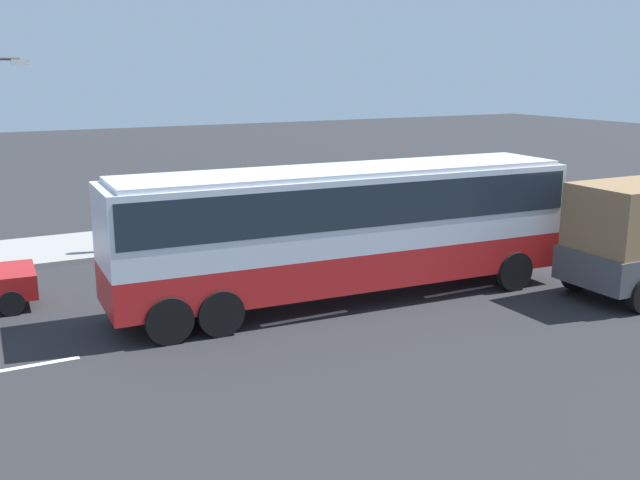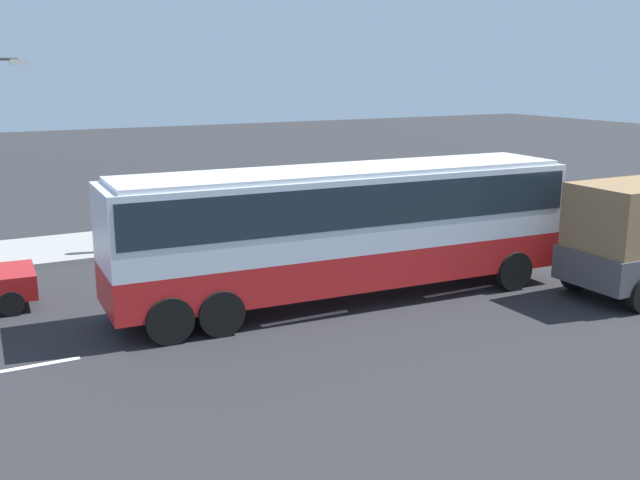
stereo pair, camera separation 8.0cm
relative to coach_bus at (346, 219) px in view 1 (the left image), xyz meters
The scene contains 6 objects.
ground_plane 2.61m from the coach_bus, 39.24° to the left, with size 120.00×120.00×0.00m, color #28282B.
sidewalk_curb 9.51m from the coach_bus, 83.29° to the left, with size 80.00×4.00×0.15m, color gray.
lane_centreline 3.74m from the coach_bus, 15.74° to the right, with size 36.69×0.16×0.01m.
coach_bus is the anchor object (origin of this frame).
pedestrian_near_curb 9.85m from the coach_bus, 81.42° to the left, with size 0.32×0.32×1.58m.
pedestrian_at_crossing 9.30m from the coach_bus, 121.59° to the left, with size 0.32×0.32×1.57m.
Camera 1 is at (-10.48, -17.21, 6.07)m, focal length 41.31 mm.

